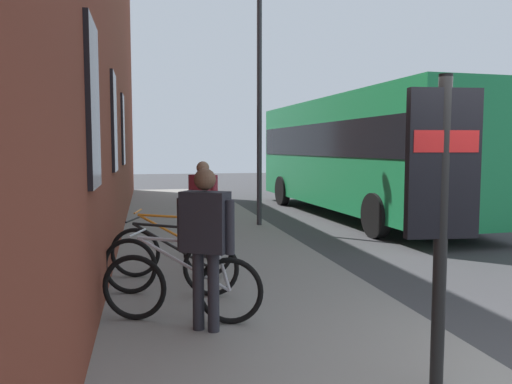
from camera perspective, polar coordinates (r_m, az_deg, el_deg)
ground at (r=10.22m, az=11.05°, el=-6.34°), size 60.00×60.00×0.00m
sidewalk_pavement at (r=11.43m, az=-5.87°, el=-4.76°), size 24.00×3.50×0.12m
station_facade at (r=12.50m, az=-16.42°, el=17.06°), size 22.00×0.65×9.31m
bicycle_leaning_wall at (r=5.61m, az=-8.23°, el=-10.39°), size 0.71×1.69×0.97m
bicycle_mid_rack at (r=6.62m, az=-9.51°, el=-8.02°), size 0.69×1.70×0.97m
bicycle_far_end at (r=7.52m, az=-9.33°, el=-6.45°), size 0.52×1.75×0.97m
transit_info_sign at (r=3.99m, az=20.09°, el=0.79°), size 0.14×0.56×2.40m
city_bus at (r=14.98m, az=11.35°, el=4.61°), size 10.60×3.01×3.35m
pedestrian_by_facade at (r=8.73m, az=-5.92°, el=-0.76°), size 0.51×0.47×1.64m
pedestrian_crossing_street at (r=5.19m, az=-5.68°, el=-4.52°), size 0.46×0.55×1.66m
street_lamp at (r=12.39m, az=0.38°, el=11.71°), size 0.28×0.28×5.66m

